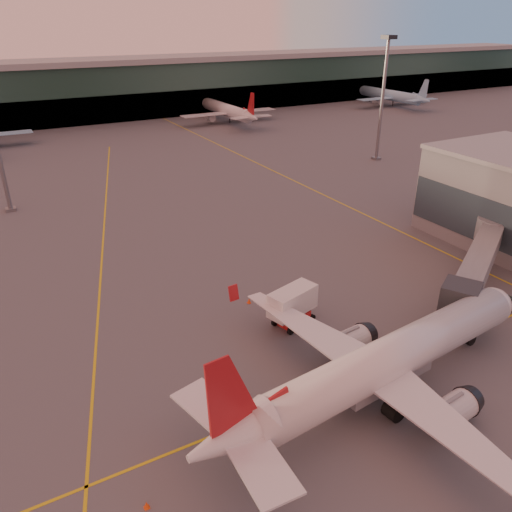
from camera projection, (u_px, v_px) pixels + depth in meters
ground at (370, 425)px, 39.10m from camera, size 600.00×600.00×0.00m
taxi_markings at (123, 242)px, 70.97m from camera, size 100.12×173.00×0.01m
terminal at (54, 92)px, 147.07m from camera, size 400.00×20.00×17.60m
mast_east_near at (383, 90)px, 105.56m from camera, size 2.40×2.40×25.60m
main_airplane at (383, 364)px, 40.56m from camera, size 35.07×31.67×10.58m
jet_bridge at (481, 258)px, 57.78m from camera, size 22.51×14.60×5.43m
catering_truck at (293, 305)px, 50.94m from camera, size 5.77×3.65×4.15m
gpu_cart at (467, 315)px, 52.35m from camera, size 2.29×1.51×1.27m
cone_tail at (147, 505)px, 32.44m from camera, size 0.41×0.41×0.53m
cone_wing_left at (249, 301)px, 55.71m from camera, size 0.45×0.45×0.57m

